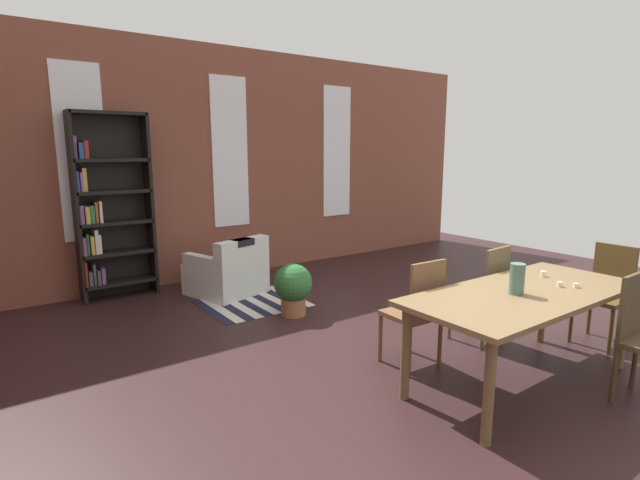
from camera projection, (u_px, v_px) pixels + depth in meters
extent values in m
plane|color=#2F1B1C|center=(450.00, 374.00, 4.00)|extent=(10.84, 10.84, 0.00)
cube|color=brown|center=(228.00, 164.00, 6.99)|extent=(9.33, 0.12, 3.27)
cube|color=white|center=(82.00, 153.00, 5.79)|extent=(0.55, 0.02, 2.12)
cube|color=white|center=(230.00, 153.00, 6.91)|extent=(0.55, 0.02, 2.12)
cube|color=white|center=(337.00, 152.00, 8.02)|extent=(0.55, 0.02, 2.12)
cube|color=brown|center=(525.00, 293.00, 3.73)|extent=(2.06, 0.91, 0.04)
cylinder|color=brown|center=(489.00, 392.00, 2.98)|extent=(0.07, 0.07, 0.72)
cylinder|color=brown|center=(623.00, 328.00, 4.06)|extent=(0.07, 0.07, 0.72)
cylinder|color=brown|center=(406.00, 353.00, 3.55)|extent=(0.07, 0.07, 0.72)
cylinder|color=brown|center=(543.00, 306.00, 4.62)|extent=(0.07, 0.07, 0.72)
cylinder|color=#4C7266|center=(517.00, 279.00, 3.63)|extent=(0.11, 0.11, 0.24)
cylinder|color=silver|center=(543.00, 274.00, 4.15)|extent=(0.04, 0.04, 0.05)
cylinder|color=silver|center=(560.00, 284.00, 3.84)|extent=(0.04, 0.04, 0.04)
cylinder|color=silver|center=(576.00, 285.00, 3.82)|extent=(0.04, 0.04, 0.03)
cube|color=brown|center=(602.00, 299.00, 4.55)|extent=(0.40, 0.40, 0.04)
cube|color=brown|center=(614.00, 270.00, 4.61)|extent=(0.03, 0.38, 0.50)
cylinder|color=brown|center=(571.00, 321.00, 4.64)|extent=(0.04, 0.04, 0.43)
cylinder|color=brown|center=(611.00, 332.00, 4.35)|extent=(0.04, 0.04, 0.43)
cylinder|color=brown|center=(590.00, 313.00, 4.84)|extent=(0.04, 0.04, 0.43)
cylinder|color=brown|center=(629.00, 324.00, 4.55)|extent=(0.04, 0.04, 0.43)
cube|color=brown|center=(478.00, 295.00, 4.66)|extent=(0.43, 0.43, 0.04)
cube|color=brown|center=(497.00, 274.00, 4.47)|extent=(0.38, 0.06, 0.50)
cylinder|color=brown|center=(471.00, 310.00, 4.95)|extent=(0.04, 0.04, 0.43)
cylinder|color=brown|center=(450.00, 318.00, 4.72)|extent=(0.04, 0.04, 0.43)
cylinder|color=brown|center=(503.00, 319.00, 4.68)|extent=(0.04, 0.04, 0.43)
cylinder|color=brown|center=(483.00, 328.00, 4.45)|extent=(0.04, 0.04, 0.43)
cube|color=brown|center=(411.00, 314.00, 4.12)|extent=(0.41, 0.41, 0.04)
cube|color=brown|center=(428.00, 291.00, 3.92)|extent=(0.38, 0.04, 0.50)
cylinder|color=brown|center=(410.00, 330.00, 4.41)|extent=(0.04, 0.04, 0.43)
cylinder|color=brown|center=(380.00, 338.00, 4.21)|extent=(0.04, 0.04, 0.43)
cylinder|color=brown|center=(440.00, 342.00, 4.12)|extent=(0.04, 0.04, 0.43)
cylinder|color=brown|center=(409.00, 352.00, 3.92)|extent=(0.04, 0.04, 0.43)
cube|color=#483A23|center=(632.00, 306.00, 3.55)|extent=(0.38, 0.04, 0.50)
cylinder|color=#483A23|center=(614.00, 374.00, 3.53)|extent=(0.04, 0.04, 0.43)
cylinder|color=#483A23|center=(635.00, 362.00, 3.74)|extent=(0.04, 0.04, 0.43)
cube|color=black|center=(76.00, 210.00, 5.67)|extent=(0.04, 0.29, 2.29)
cube|color=black|center=(150.00, 205.00, 6.17)|extent=(0.04, 0.29, 2.29)
cube|color=black|center=(112.00, 206.00, 6.03)|extent=(0.90, 0.01, 2.29)
cube|color=black|center=(120.00, 282.00, 6.10)|extent=(0.86, 0.29, 0.04)
cube|color=#B22D28|center=(85.00, 273.00, 5.84)|extent=(0.03, 0.22, 0.30)
cube|color=#4C4C51|center=(90.00, 278.00, 5.88)|extent=(0.04, 0.20, 0.17)
cube|color=#4C4C51|center=(93.00, 274.00, 5.90)|extent=(0.03, 0.20, 0.26)
cube|color=#4C4C51|center=(97.00, 277.00, 5.93)|extent=(0.03, 0.24, 0.18)
cube|color=#8C4C8C|center=(102.00, 275.00, 5.96)|extent=(0.04, 0.20, 0.20)
cube|color=black|center=(118.00, 252.00, 6.03)|extent=(0.86, 0.29, 0.04)
cube|color=#8C4C8C|center=(83.00, 246.00, 5.78)|extent=(0.04, 0.23, 0.22)
cube|color=#33724C|center=(87.00, 244.00, 5.80)|extent=(0.03, 0.17, 0.25)
cube|color=gold|center=(91.00, 245.00, 5.83)|extent=(0.04, 0.22, 0.23)
cube|color=white|center=(95.00, 241.00, 5.85)|extent=(0.04, 0.21, 0.30)
cube|color=white|center=(99.00, 244.00, 5.88)|extent=(0.03, 0.17, 0.23)
cube|color=black|center=(115.00, 222.00, 5.96)|extent=(0.86, 0.29, 0.04)
cube|color=#8C4C8C|center=(80.00, 214.00, 5.71)|extent=(0.05, 0.23, 0.22)
cube|color=gold|center=(86.00, 215.00, 5.75)|extent=(0.05, 0.25, 0.20)
cube|color=#33724C|center=(91.00, 214.00, 5.78)|extent=(0.04, 0.21, 0.21)
cube|color=orange|center=(96.00, 212.00, 5.80)|extent=(0.03, 0.16, 0.25)
cube|color=white|center=(99.00, 211.00, 5.83)|extent=(0.03, 0.23, 0.26)
cube|color=black|center=(113.00, 192.00, 5.88)|extent=(0.86, 0.29, 0.04)
cube|color=#284C8C|center=(76.00, 181.00, 5.63)|extent=(0.03, 0.23, 0.24)
cube|color=#8C4C8C|center=(80.00, 182.00, 5.65)|extent=(0.03, 0.24, 0.22)
cube|color=gold|center=(84.00, 180.00, 5.67)|extent=(0.05, 0.15, 0.27)
cube|color=black|center=(110.00, 160.00, 5.81)|extent=(0.86, 0.29, 0.04)
cube|color=#8C4C8C|center=(74.00, 147.00, 5.56)|extent=(0.04, 0.16, 0.26)
cube|color=#284C8C|center=(80.00, 151.00, 5.60)|extent=(0.05, 0.24, 0.18)
cube|color=#B22D28|center=(85.00, 150.00, 5.64)|extent=(0.05, 0.17, 0.21)
cube|color=black|center=(107.00, 113.00, 5.71)|extent=(0.86, 0.29, 0.04)
cube|color=silver|center=(226.00, 278.00, 6.24)|extent=(1.00, 1.00, 0.40)
cube|color=silver|center=(242.00, 253.00, 5.97)|extent=(0.81, 0.38, 0.35)
cube|color=silver|center=(244.00, 253.00, 6.45)|extent=(0.32, 0.72, 0.15)
cube|color=silver|center=(204.00, 262.00, 5.92)|extent=(0.32, 0.72, 0.15)
cube|color=black|center=(242.00, 242.00, 5.95)|extent=(0.32, 0.24, 0.08)
cylinder|color=#9E6042|center=(293.00, 306.00, 5.42)|extent=(0.28, 0.28, 0.20)
sphere|color=#2D6B33|center=(293.00, 283.00, 5.37)|extent=(0.43, 0.43, 0.43)
cube|color=#1E1E33|center=(211.00, 311.00, 5.54)|extent=(0.12, 1.03, 0.01)
cube|color=silver|center=(221.00, 309.00, 5.61)|extent=(0.12, 1.03, 0.01)
cube|color=#1E1E33|center=(230.00, 308.00, 5.67)|extent=(0.12, 1.03, 0.01)
cube|color=silver|center=(239.00, 306.00, 5.74)|extent=(0.12, 1.03, 0.01)
cube|color=#1E1E33|center=(248.00, 304.00, 5.81)|extent=(0.12, 1.03, 0.01)
cube|color=silver|center=(256.00, 302.00, 5.88)|extent=(0.12, 1.03, 0.01)
cube|color=#1E1E33|center=(265.00, 300.00, 5.94)|extent=(0.12, 1.03, 0.01)
cube|color=silver|center=(273.00, 299.00, 6.01)|extent=(0.12, 1.03, 0.01)
cube|color=#1E1E33|center=(281.00, 297.00, 6.08)|extent=(0.12, 1.03, 0.01)
cube|color=silver|center=(289.00, 295.00, 6.15)|extent=(0.12, 1.03, 0.01)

